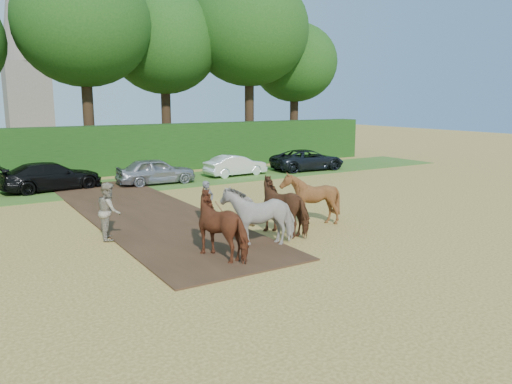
# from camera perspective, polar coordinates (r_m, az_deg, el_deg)

# --- Properties ---
(ground) EXTENTS (120.00, 120.00, 0.00)m
(ground) POSITION_cam_1_polar(r_m,az_deg,el_deg) (14.05, -8.78, -8.65)
(ground) COLOR gold
(ground) RESTS_ON ground
(earth_strip) EXTENTS (4.50, 17.00, 0.05)m
(earth_strip) POSITION_cam_1_polar(r_m,az_deg,el_deg) (20.86, -12.62, -2.34)
(earth_strip) COLOR #472D1C
(earth_strip) RESTS_ON ground
(grass_verge) EXTENTS (50.00, 5.00, 0.03)m
(grass_verge) POSITION_cam_1_polar(r_m,az_deg,el_deg) (27.13, -20.57, 0.17)
(grass_verge) COLOR #38601E
(grass_verge) RESTS_ON ground
(hedgerow) EXTENTS (46.00, 1.60, 3.00)m
(hedgerow) POSITION_cam_1_polar(r_m,az_deg,el_deg) (31.32, -22.42, 4.10)
(hedgerow) COLOR #14380F
(hedgerow) RESTS_ON ground
(spectator_near) EXTENTS (0.94, 1.08, 1.91)m
(spectator_near) POSITION_cam_1_polar(r_m,az_deg,el_deg) (17.18, -16.44, -2.10)
(spectator_near) COLOR #BEB695
(spectator_near) RESTS_ON ground
(plough_team) EXTENTS (6.48, 5.43, 1.94)m
(plough_team) POSITION_cam_1_polar(r_m,az_deg,el_deg) (16.61, 1.75, -2.06)
(plough_team) COLOR brown
(plough_team) RESTS_ON ground
(parked_cars) EXTENTS (35.90, 3.76, 1.45)m
(parked_cars) POSITION_cam_1_polar(r_m,az_deg,el_deg) (26.92, -20.69, 1.54)
(parked_cars) COLOR #B6B7BD
(parked_cars) RESTS_ON ground
(treeline) EXTENTS (48.70, 10.60, 14.21)m
(treeline) POSITION_cam_1_polar(r_m,az_deg,el_deg) (34.38, -27.18, 16.76)
(treeline) COLOR #382616
(treeline) RESTS_ON ground
(church) EXTENTS (5.20, 5.20, 27.00)m
(church) POSITION_cam_1_polar(r_m,az_deg,el_deg) (68.47, -25.21, 17.27)
(church) COLOR slate
(church) RESTS_ON ground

